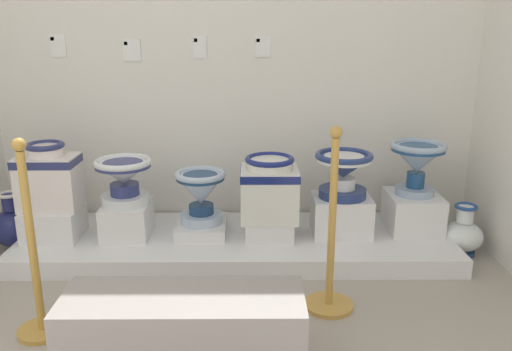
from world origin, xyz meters
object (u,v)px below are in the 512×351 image
Objects in this scene: plinth_block_squat_floral at (341,215)px; info_placard_second at (132,50)px; antique_toilet_tall_cobalt at (124,176)px; info_placard_first at (58,46)px; stanchion_post_near_right at (331,259)px; plinth_block_pale_glazed at (413,212)px; antique_toilet_squat_floral at (343,169)px; info_placard_fourth at (263,47)px; plinth_block_rightmost at (54,223)px; plinth_block_tall_cobalt at (127,220)px; plinth_block_central_ornate at (269,227)px; decorative_vase_corner at (13,226)px; plinth_block_leftmost at (202,227)px; antique_toilet_leftmost at (201,191)px; antique_toilet_central_ornate at (269,186)px; antique_toilet_rightmost at (48,176)px; antique_toilet_pale_glazed at (417,160)px; museum_bench at (184,338)px; info_placard_third at (200,47)px; stanchion_post_near_left at (36,276)px; decorative_vase_spare at (463,234)px.

plinth_block_squat_floral is 2.58× the size of info_placard_second.
info_placard_second reaches higher than antique_toilet_tall_cobalt.
stanchion_post_near_right is at bearing -33.90° from info_placard_first.
antique_toilet_squat_floral is at bearing -171.54° from plinth_block_pale_glazed.
antique_toilet_tall_cobalt is 1.30m from info_placard_fourth.
plinth_block_rightmost is 0.48m from plinth_block_tall_cobalt.
info_placard_second is at bearing 136.60° from stanchion_post_near_right.
plinth_block_central_ornate is 1.56m from info_placard_second.
info_placard_fourth reaches higher than plinth_block_tall_cobalt.
info_placard_second is 0.36× the size of decorative_vase_corner.
antique_toilet_leftmost is (0.00, 0.00, 0.26)m from plinth_block_leftmost.
plinth_block_central_ornate is at bearing 0.00° from antique_toilet_central_ornate.
info_placard_second is at bearing 180.00° from info_placard_fourth.
plinth_block_rightmost is at bearing 180.00° from antique_toilet_rightmost.
antique_toilet_squat_floral is 0.52m from antique_toilet_pale_glazed.
antique_toilet_pale_glazed is 0.36× the size of museum_bench.
antique_toilet_rightmost reaches higher than antique_toilet_squat_floral.
antique_toilet_central_ornate reaches higher than decorative_vase_corner.
antique_toilet_squat_floral is 2.27m from decorative_vase_corner.
plinth_block_squat_floral is 2.28m from info_placard_first.
plinth_block_rightmost is 1.29m from info_placard_second.
stanchion_post_near_right is (1.74, -0.71, 0.06)m from plinth_block_rightmost.
antique_toilet_pale_glazed is 1.68m from info_placard_third.
stanchion_post_near_right is (-0.69, -0.83, 0.04)m from plinth_block_pale_glazed.
plinth_block_leftmost is 0.99× the size of plinth_block_pale_glazed.
plinth_block_squat_floral is 0.38× the size of stanchion_post_near_right.
plinth_block_leftmost is at bearing 4.31° from antique_toilet_rightmost.
stanchion_post_near_left reaches higher than plinth_block_tall_cobalt.
antique_toilet_tall_cobalt is at bearing -178.68° from plinth_block_squat_floral.
antique_toilet_tall_cobalt is 1.95m from antique_toilet_pale_glazed.
info_placard_fourth is at bearing 161.04° from antique_toilet_pale_glazed.
antique_toilet_leftmost is 1.47m from antique_toilet_pale_glazed.
info_placard_third is 1.89m from stanchion_post_near_left.
plinth_block_leftmost is 1.04× the size of antique_toilet_pale_glazed.
antique_toilet_pale_glazed is 2.43m from stanchion_post_near_left.
info_placard_third is (-0.96, 0.43, 1.09)m from plinth_block_squat_floral.
antique_toilet_leftmost reaches higher than plinth_block_pale_glazed.
antique_toilet_leftmost is (0.98, 0.07, -0.13)m from antique_toilet_rightmost.
decorative_vase_spare reaches higher than plinth_block_rightmost.
antique_toilet_rightmost is 1.05m from plinth_block_leftmost.
stanchion_post_near_left is (-1.17, -0.95, -0.16)m from antique_toilet_central_ornate.
decorative_vase_corner reaches higher than plinth_block_rightmost.
antique_toilet_tall_cobalt is 0.37× the size of museum_bench.
antique_toilet_pale_glazed reaches higher than plinth_block_squat_floral.
antique_toilet_tall_cobalt is 0.98× the size of antique_toilet_squat_floral.
info_placard_fourth reaches higher than plinth_block_pale_glazed.
antique_toilet_squat_floral is 2.70× the size of info_placard_fourth.
info_placard_fourth is at bearing 94.55° from antique_toilet_central_ornate.
antique_toilet_rightmost is 0.44× the size of stanchion_post_near_left.
plinth_block_rightmost reaches higher than plinth_block_leftmost.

